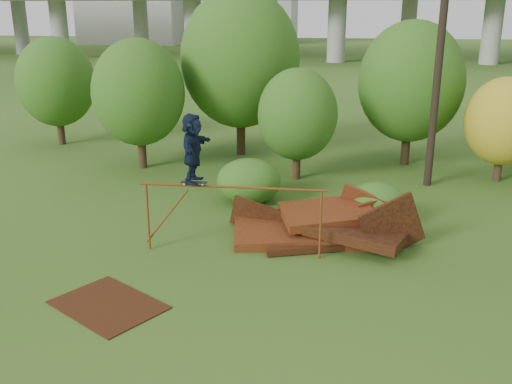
# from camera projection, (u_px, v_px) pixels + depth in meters

# --- Properties ---
(ground) EXTENTS (240.00, 240.00, 0.00)m
(ground) POSITION_uv_depth(u_px,v_px,m) (276.00, 280.00, 13.97)
(ground) COLOR #2D5116
(ground) RESTS_ON ground
(scrap_pile) EXTENTS (5.73, 3.13, 1.97)m
(scrap_pile) POSITION_uv_depth(u_px,v_px,m) (321.00, 227.00, 16.40)
(scrap_pile) COLOR #451D0C
(scrap_pile) RESTS_ON ground
(grind_rail) EXTENTS (4.97, 0.19, 1.93)m
(grind_rail) POSITION_uv_depth(u_px,v_px,m) (232.00, 201.00, 15.03)
(grind_rail) COLOR brown
(grind_rail) RESTS_ON ground
(skateboard) EXTENTS (0.69, 0.20, 0.07)m
(skateboard) POSITION_uv_depth(u_px,v_px,m) (194.00, 182.00, 15.01)
(skateboard) COLOR black
(skateboard) RESTS_ON grind_rail
(skater) EXTENTS (0.59, 1.71, 1.82)m
(skater) POSITION_uv_depth(u_px,v_px,m) (193.00, 148.00, 14.73)
(skater) COLOR #101A32
(skater) RESTS_ON skateboard
(flat_plate) EXTENTS (2.92, 2.70, 0.03)m
(flat_plate) POSITION_uv_depth(u_px,v_px,m) (108.00, 305.00, 12.78)
(flat_plate) COLOR #3B1C0C
(flat_plate) RESTS_ON ground
(tree_0) EXTENTS (3.74, 3.74, 5.27)m
(tree_0) POSITION_uv_depth(u_px,v_px,m) (138.00, 93.00, 22.93)
(tree_0) COLOR black
(tree_0) RESTS_ON ground
(tree_1) EXTENTS (5.21, 5.21, 7.25)m
(tree_1) POSITION_uv_depth(u_px,v_px,m) (240.00, 59.00, 24.78)
(tree_1) COLOR black
(tree_1) RESTS_ON ground
(tree_2) EXTENTS (3.04, 3.04, 4.28)m
(tree_2) POSITION_uv_depth(u_px,v_px,m) (298.00, 115.00, 21.54)
(tree_2) COLOR black
(tree_2) RESTS_ON ground
(tree_3) EXTENTS (4.29, 4.29, 5.96)m
(tree_3) POSITION_uv_depth(u_px,v_px,m) (411.00, 82.00, 23.31)
(tree_3) COLOR black
(tree_3) RESTS_ON ground
(tree_4) EXTENTS (2.88, 2.88, 3.98)m
(tree_4) POSITION_uv_depth(u_px,v_px,m) (504.00, 122.00, 21.33)
(tree_4) COLOR black
(tree_4) RESTS_ON ground
(tree_6) EXTENTS (3.67, 3.67, 5.13)m
(tree_6) POSITION_uv_depth(u_px,v_px,m) (56.00, 82.00, 27.08)
(tree_6) COLOR black
(tree_6) RESTS_ON ground
(shrub_left) EXTENTS (2.20, 2.03, 1.53)m
(shrub_left) POSITION_uv_depth(u_px,v_px,m) (249.00, 181.00, 19.35)
(shrub_left) COLOR #2A5115
(shrub_left) RESTS_ON ground
(shrub_right) EXTENTS (1.86, 1.71, 1.32)m
(shrub_right) POSITION_uv_depth(u_px,v_px,m) (377.00, 204.00, 17.39)
(shrub_right) COLOR #2A5115
(shrub_right) RESTS_ON ground
(utility_pole) EXTENTS (1.40, 0.28, 10.22)m
(utility_pole) POSITION_uv_depth(u_px,v_px,m) (441.00, 43.00, 19.90)
(utility_pole) COLOR black
(utility_pole) RESTS_ON ground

